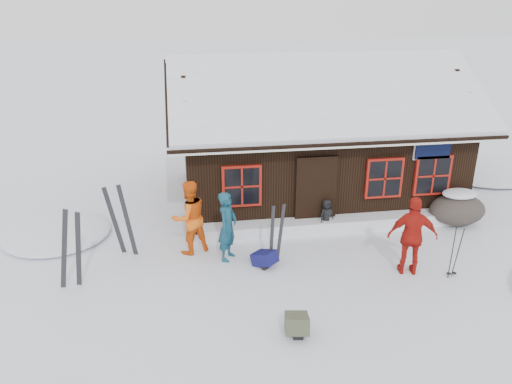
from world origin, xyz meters
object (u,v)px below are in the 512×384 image
Objects in this scene: backpack_blue at (265,261)px; backpack_olive at (297,327)px; skier_orange_right at (413,236)px; ski_pair_left at (71,250)px; skier_crouched at (326,215)px; skier_teal at (227,226)px; ski_poles at (455,253)px; boulder at (457,208)px; skier_orange_left at (189,217)px.

backpack_olive is (0.18, -2.58, 0.01)m from backpack_blue.
ski_pair_left is (-7.50, 0.57, -0.04)m from skier_orange_right.
backpack_blue is (-1.96, -1.60, -0.31)m from skier_crouched.
skier_teal reaches higher than ski_poles.
skier_orange_left is at bearing -176.11° from boulder.
skier_crouched is at bearing -46.72° from skier_orange_right.
boulder is at bearing -25.64° from backpack_blue.
ski_pair_left is 1.48× the size of ski_poles.
skier_teal is 3.01m from skier_crouched.
backpack_blue is (-5.69, -1.49, -0.31)m from boulder.
skier_crouched is 3.48m from ski_poles.
skier_teal reaches higher than backpack_olive.
ski_poles is (2.18, -2.71, 0.14)m from skier_crouched.
backpack_blue is (-3.24, 0.79, -0.80)m from skier_orange_right.
skier_orange_left is 3.75m from skier_crouched.
boulder is 3.03m from ski_poles.
skier_orange_left is 1.00× the size of ski_pair_left.
backpack_olive is at bearing -126.31° from backpack_blue.
backpack_olive is (0.99, -3.08, -0.71)m from skier_teal.
backpack_olive reaches higher than backpack_blue.
ski_poles is at bearing -55.28° from backpack_blue.
ski_pair_left reaches higher than ski_poles.
skier_orange_right is 1.47× the size of ski_poles.
skier_teal is 1.36× the size of ski_poles.
boulder is at bearing 45.18° from backpack_olive.
boulder is (6.50, 0.99, -0.41)m from skier_teal.
skier_orange_left is at bearing 109.54° from backpack_blue.
backpack_blue is (4.26, 0.22, -0.75)m from ski_pair_left.
skier_teal is 0.92× the size of skier_orange_left.
backpack_blue is at bearing 165.04° from ski_poles.
backpack_olive is (1.88, -3.56, -0.78)m from skier_orange_left.
backpack_blue is at bearing -165.32° from boulder.
skier_crouched is at bearing -39.20° from skier_teal.
boulder is at bearing -52.14° from skier_teal.
backpack_blue is at bearing 125.09° from skier_orange_left.
skier_orange_left reaches higher than ski_poles.
boulder is at bearing 159.13° from skier_orange_left.
skier_teal is 3.52m from ski_pair_left.
backpack_blue is (0.81, -0.50, -0.72)m from skier_teal.
ski_pair_left is 3.25× the size of backpack_olive.
skier_orange_right is at bearing 8.19° from ski_pair_left.
boulder is 2.90× the size of backpack_blue.
skier_crouched is at bearing 164.74° from skier_orange_left.
skier_teal is 1.12× the size of boulder.
skier_crouched is 0.49× the size of ski_pair_left.
ski_poles is at bearing 175.86° from skier_orange_right.
skier_orange_right reaches higher than ski_poles.
skier_crouched is at bearing 178.31° from boulder.
skier_orange_left is 1.21× the size of boulder.
ski_pair_left is (-6.22, -1.82, 0.44)m from skier_crouched.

